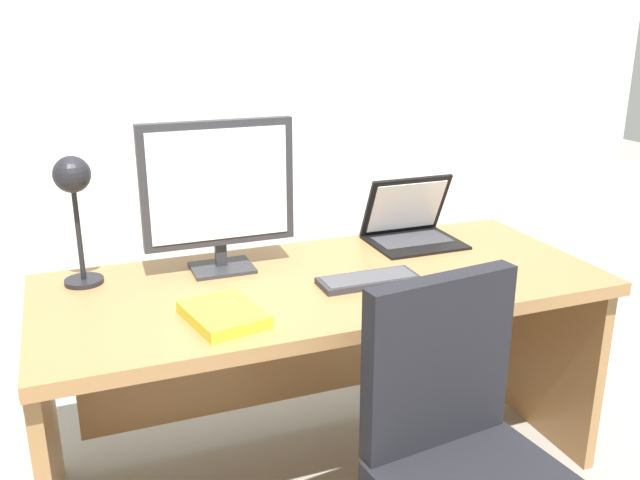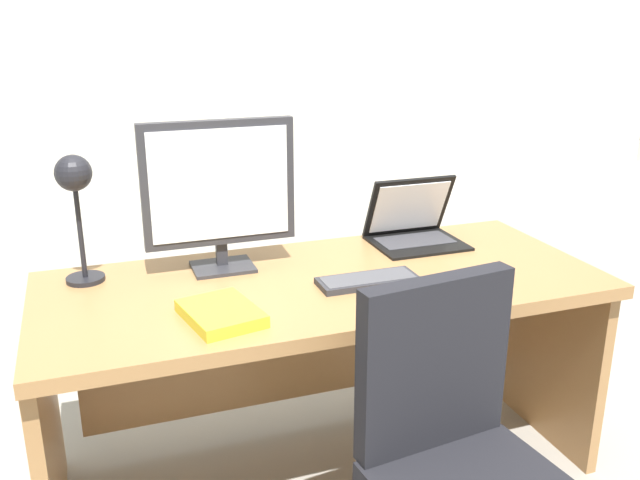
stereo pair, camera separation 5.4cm
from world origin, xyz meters
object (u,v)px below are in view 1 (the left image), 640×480
Objects in this scene: desk_lamp at (74,192)px; keyboard at (368,280)px; desk at (319,327)px; book at (224,315)px; laptop at (410,221)px; monitor at (218,189)px; mouse at (493,273)px.

keyboard is at bearing -19.46° from desk_lamp.
book is (-0.37, -0.23, 0.21)m from desk.
keyboard is (0.12, -0.13, 0.20)m from desk.
keyboard reaches higher than desk.
keyboard is 0.93m from desk_lamp.
laptop reaches higher than keyboard.
desk is 0.89m from desk_lamp.
desk is at bearing -154.55° from laptop.
keyboard is at bearing 12.37° from book.
laptop is at bearing 28.67° from book.
desk_lamp is (-0.84, 0.30, 0.29)m from keyboard.
desk_lamp is (-1.16, -0.04, 0.23)m from laptop.
desk is 6.55× the size of book.
book is (-0.49, -0.11, 0.01)m from keyboard.
monitor is at bearing -175.72° from laptop.
laptop is 1.18× the size of book.
desk_lamp reaches higher than book.
book reaches higher than desk.
desk_lamp is at bearing 178.31° from monitor.
monitor is 1.81× the size of book.
mouse is 0.18× the size of desk_lamp.
keyboard is 4.34× the size of mouse.
desk is at bearing 155.96° from mouse.
keyboard is 0.41m from mouse.
desk is 0.49m from book.
book is (-0.09, -0.39, -0.26)m from monitor.
book reaches higher than keyboard.
mouse is 0.27× the size of book.
keyboard is (0.40, -0.28, -0.27)m from monitor.
book is (-0.88, -0.01, 0.00)m from mouse.
laptop is at bearing 4.28° from monitor.
laptop is 0.45m from mouse.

